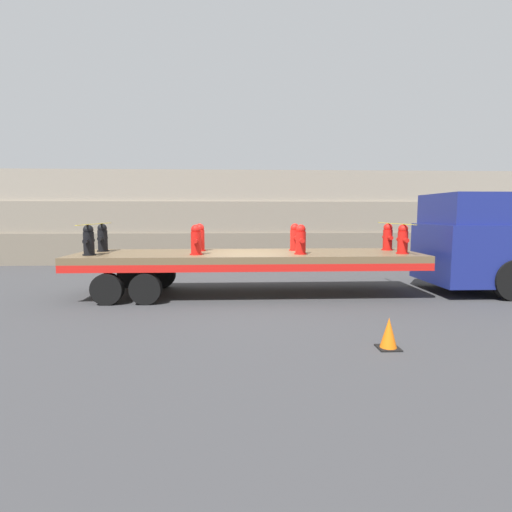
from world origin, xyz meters
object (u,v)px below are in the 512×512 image
fire_hydrant_black_far_0 (103,238)px  traffic_cone (389,334)px  fire_hydrant_red_near_1 (196,240)px  fire_hydrant_red_near_2 (301,240)px  fire_hydrant_black_near_0 (89,241)px  fire_hydrant_red_far_1 (200,238)px  fire_hydrant_red_far_2 (295,237)px  fire_hydrant_red_far_3 (388,237)px  flatbed_trailer (233,259)px  fire_hydrant_red_near_3 (403,240)px  truck_cab (474,243)px

fire_hydrant_black_far_0 → traffic_cone: fire_hydrant_black_far_0 is taller
fire_hydrant_red_near_1 → fire_hydrant_red_near_2: same height
fire_hydrant_red_near_2 → fire_hydrant_red_near_1: bearing=180.0°
fire_hydrant_black_near_0 → fire_hydrant_red_near_2: size_ratio=1.00×
fire_hydrant_red_far_1 → fire_hydrant_red_far_2: (2.93, 0.00, 0.00)m
fire_hydrant_red_far_2 → fire_hydrant_red_far_3: bearing=0.0°
fire_hydrant_red_near_2 → traffic_cone: 4.67m
flatbed_trailer → fire_hydrant_red_far_3: 4.91m
fire_hydrant_black_far_0 → fire_hydrant_red_far_3: size_ratio=1.00×
fire_hydrant_red_far_1 → fire_hydrant_red_near_3: (5.86, -1.14, 0.00)m
fire_hydrant_red_far_2 → traffic_cone: bearing=-80.9°
flatbed_trailer → traffic_cone: bearing=-60.5°
truck_cab → fire_hydrant_black_far_0: size_ratio=3.55×
truck_cab → fire_hydrant_red_near_1: size_ratio=3.55×
fire_hydrant_black_near_0 → fire_hydrant_red_far_1: same height
fire_hydrant_black_far_0 → fire_hydrant_red_near_3: 8.86m
truck_cab → fire_hydrant_red_far_3: truck_cab is taller
truck_cab → fire_hydrant_red_far_1: size_ratio=3.55×
fire_hydrant_red_near_2 → fire_hydrant_red_far_2: (0.00, 1.14, 0.00)m
flatbed_trailer → fire_hydrant_red_near_2: (1.90, -0.57, 0.61)m
fire_hydrant_red_near_1 → traffic_cone: size_ratio=1.49×
truck_cab → flatbed_trailer: (-7.29, 0.00, -0.45)m
fire_hydrant_red_near_3 → fire_hydrant_red_near_1: bearing=180.0°
flatbed_trailer → traffic_cone: 5.73m
flatbed_trailer → fire_hydrant_black_near_0: (-3.96, -0.57, 0.61)m
fire_hydrant_black_far_0 → fire_hydrant_red_near_1: size_ratio=1.00×
truck_cab → fire_hydrant_black_far_0: 11.26m
fire_hydrant_red_near_2 → fire_hydrant_red_far_2: same height
fire_hydrant_red_near_1 → fire_hydrant_red_far_2: 3.14m
fire_hydrant_black_far_0 → fire_hydrant_red_far_1: (2.93, 0.00, 0.00)m
flatbed_trailer → fire_hydrant_black_far_0: fire_hydrant_black_far_0 is taller
fire_hydrant_red_near_3 → traffic_cone: fire_hydrant_red_near_3 is taller
fire_hydrant_black_near_0 → traffic_cone: 8.15m
flatbed_trailer → fire_hydrant_black_near_0: 4.04m
flatbed_trailer → fire_hydrant_red_far_2: (1.90, 0.57, 0.61)m
fire_hydrant_red_near_3 → fire_hydrant_red_far_3: size_ratio=1.00×
fire_hydrant_red_far_2 → fire_hydrant_red_near_3: same height
traffic_cone → flatbed_trailer: bearing=119.5°
flatbed_trailer → fire_hydrant_red_far_2: size_ratio=11.91×
fire_hydrant_red_far_3 → truck_cab: bearing=-13.1°
fire_hydrant_black_far_0 → fire_hydrant_red_near_3: size_ratio=1.00×
truck_cab → flatbed_trailer: 7.30m
fire_hydrant_red_far_2 → fire_hydrant_red_near_3: (2.93, -1.14, 0.00)m
truck_cab → fire_hydrant_red_near_2: 5.42m
truck_cab → flatbed_trailer: truck_cab is taller
fire_hydrant_red_near_3 → traffic_cone: bearing=-115.1°
flatbed_trailer → fire_hydrant_red_far_1: size_ratio=11.91×
flatbed_trailer → truck_cab: bearing=0.0°
fire_hydrant_red_far_3 → traffic_cone: bearing=-110.3°
fire_hydrant_black_far_0 → fire_hydrant_red_far_3: (8.79, 0.00, 0.00)m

